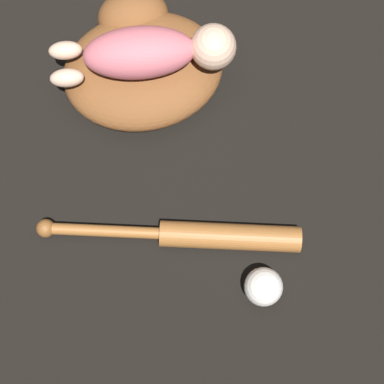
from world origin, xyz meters
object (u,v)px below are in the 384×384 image
baseball_glove (141,61)px  baseball (263,287)px  baby_figure (153,52)px  baseball_bat (202,235)px

baseball_glove → baseball: baseball_glove is taller
baseball → baseball_glove: bearing=93.3°
baseball_glove → baby_figure: baby_figure is taller
baby_figure → baseball_bat: 0.38m
baseball_bat → baseball: 0.16m
baby_figure → baseball: bearing=-88.8°
baby_figure → baseball_glove: bearing=124.3°
baseball → baseball_bat: bearing=114.6°
baseball_glove → baseball: 0.54m
baby_figure → baseball_bat: size_ratio=0.75×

